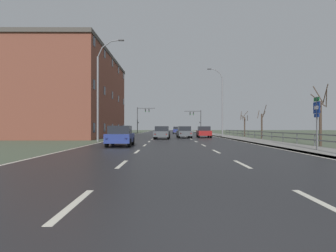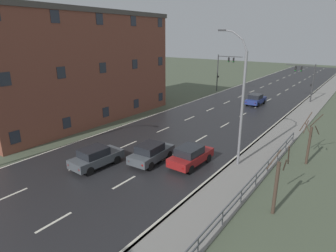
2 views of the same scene
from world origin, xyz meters
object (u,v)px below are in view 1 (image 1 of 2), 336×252
street_lamp_midground (221,103)px  car_mid_centre (177,130)px  car_distant (162,133)px  traffic_signal_left (142,116)px  car_far_right (120,136)px  car_near_right (204,132)px  traffic_signal_right (197,117)px  car_near_left (184,132)px  brick_building (78,96)px  highway_sign (317,116)px  street_lamp_left_bank (100,92)px

street_lamp_midground → car_mid_centre: (-5.76, 20.86, -4.16)m
street_lamp_midground → car_distant: street_lamp_midground is taller
traffic_signal_left → car_far_right: bearing=-86.6°
street_lamp_midground → car_near_right: bearing=-144.3°
traffic_signal_right → car_distant: traffic_signal_right is taller
car_near_left → car_mid_centre: bearing=87.7°
car_near_left → car_far_right: bearing=-113.2°
car_distant → brick_building: 16.27m
car_mid_centre → car_near_left: same height
traffic_signal_right → car_mid_centre: 8.68m
highway_sign → car_mid_centre: bearing=98.6°
car_mid_centre → street_lamp_left_bank: bearing=-104.8°
street_lamp_midground → street_lamp_left_bank: size_ratio=0.97×
traffic_signal_right → car_near_right: bearing=-94.5°
highway_sign → traffic_signal_right: 50.34m
car_far_right → car_mid_centre: same height
street_lamp_midground → highway_sign: (0.93, -23.18, -2.86)m
street_lamp_midground → car_distant: size_ratio=2.41×
traffic_signal_left → brick_building: (-7.30, -25.98, 1.82)m
highway_sign → traffic_signal_right: bearing=91.7°
street_lamp_midground → street_lamp_left_bank: bearing=-141.2°
street_lamp_midground → car_far_right: bearing=-121.5°
street_lamp_left_bank → car_distant: 9.32m
street_lamp_left_bank → car_near_left: (9.15, 8.55, -4.27)m
car_far_right → brick_building: size_ratio=0.18×
traffic_signal_right → car_mid_centre: bearing=-129.8°
highway_sign → brick_building: (-22.54, 24.84, 4.08)m
car_mid_centre → highway_sign: bearing=-80.7°
street_lamp_midground → car_far_right: (-11.56, -18.86, -4.16)m
street_lamp_midground → traffic_signal_left: size_ratio=1.57×
street_lamp_left_bank → car_mid_centre: 34.32m
car_far_right → highway_sign: bearing=-21.0°
street_lamp_left_bank → car_far_right: street_lamp_left_bank is taller
highway_sign → car_near_right: highway_sign is taller
street_lamp_midground → highway_sign: bearing=-87.7°
traffic_signal_right → car_near_left: bearing=-99.6°
street_lamp_left_bank → highway_sign: size_ratio=3.17×
highway_sign → traffic_signal_right: traffic_signal_right is taller
street_lamp_midground → car_distant: 11.57m
street_lamp_left_bank → traffic_signal_left: bearing=89.2°
traffic_signal_left → car_near_right: (11.43, -29.70, -3.56)m
traffic_signal_left → car_near_right: traffic_signal_left is taller
car_distant → brick_building: (-12.99, 8.17, 5.38)m
street_lamp_midground → street_lamp_left_bank: (-14.87, -11.96, 0.11)m
highway_sign → traffic_signal_left: size_ratio=0.51×
car_distant → car_near_left: bearing=50.2°
traffic_signal_right → car_near_left: 31.09m
highway_sign → car_distant: bearing=119.8°
traffic_signal_right → car_distant: 34.70m
traffic_signal_left → street_lamp_midground: bearing=-62.6°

